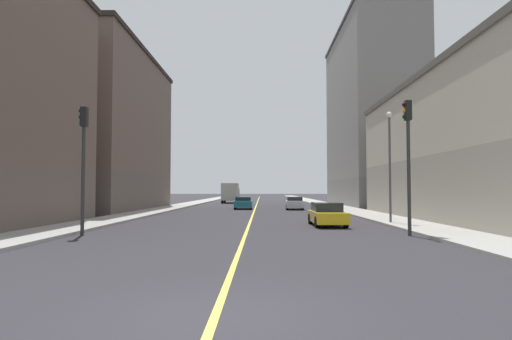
% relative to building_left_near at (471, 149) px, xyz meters
% --- Properties ---
extents(ground_plane, '(400.00, 400.00, 0.00)m').
position_rel_building_left_near_xyz_m(ground_plane, '(-14.91, -22.17, -4.83)').
color(ground_plane, '#2B292E').
rests_on(ground_plane, ground).
extents(sidewalk_left, '(3.03, 168.00, 0.15)m').
position_rel_building_left_near_xyz_m(sidewalk_left, '(-5.57, 26.83, -4.75)').
color(sidewalk_left, '#9E9B93').
rests_on(sidewalk_left, ground).
extents(sidewalk_right, '(3.03, 168.00, 0.15)m').
position_rel_building_left_near_xyz_m(sidewalk_right, '(-24.24, 26.83, -4.75)').
color(sidewalk_right, '#9E9B93').
rests_on(sidewalk_right, ground).
extents(lane_center_stripe, '(0.16, 154.00, 0.01)m').
position_rel_building_left_near_xyz_m(lane_center_stripe, '(-14.91, 26.83, -4.82)').
color(lane_center_stripe, '#E5D14C').
rests_on(lane_center_stripe, ground).
extents(building_left_near, '(8.41, 25.43, 9.64)m').
position_rel_building_left_near_xyz_m(building_left_near, '(0.00, 0.00, 0.00)').
color(building_left_near, '#9D9688').
rests_on(building_left_near, ground).
extents(building_left_mid, '(8.41, 22.32, 23.06)m').
position_rel_building_left_near_xyz_m(building_left_mid, '(-0.00, 26.95, 6.71)').
color(building_left_mid, slate).
rests_on(building_left_mid, ground).
extents(building_right_midblock, '(8.41, 21.91, 16.07)m').
position_rel_building_left_near_xyz_m(building_right_midblock, '(-29.82, 14.61, 3.22)').
color(building_right_midblock, brown).
rests_on(building_right_midblock, ground).
extents(traffic_light_left_near, '(0.40, 0.32, 6.14)m').
position_rel_building_left_near_xyz_m(traffic_light_left_near, '(-7.51, -9.66, -0.86)').
color(traffic_light_left_near, '#2D2D2D').
rests_on(traffic_light_left_near, ground).
extents(traffic_light_right_near, '(0.40, 0.32, 5.88)m').
position_rel_building_left_near_xyz_m(traffic_light_right_near, '(-22.34, -9.66, -1.01)').
color(traffic_light_right_near, '#2D2D2D').
rests_on(traffic_light_right_near, ground).
extents(street_lamp_left_near, '(0.36, 0.36, 6.61)m').
position_rel_building_left_near_xyz_m(street_lamp_left_near, '(-6.49, -3.38, -0.64)').
color(street_lamp_left_near, '#4C4C51').
rests_on(street_lamp_left_near, ground).
extents(car_teal, '(1.96, 4.46, 1.30)m').
position_rel_building_left_near_xyz_m(car_teal, '(-16.16, 17.14, -4.17)').
color(car_teal, '#196670').
rests_on(car_teal, ground).
extents(car_yellow, '(1.87, 4.30, 1.33)m').
position_rel_building_left_near_xyz_m(car_yellow, '(-10.40, -4.24, -4.17)').
color(car_yellow, gold).
rests_on(car_yellow, ground).
extents(car_silver, '(1.97, 4.66, 1.32)m').
position_rel_building_left_near_xyz_m(car_silver, '(-10.73, 16.28, -4.16)').
color(car_silver, silver).
rests_on(car_silver, ground).
extents(box_truck, '(2.51, 6.92, 3.03)m').
position_rel_building_left_near_xyz_m(box_truck, '(-19.04, 37.81, -3.22)').
color(box_truck, navy).
rests_on(box_truck, ground).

